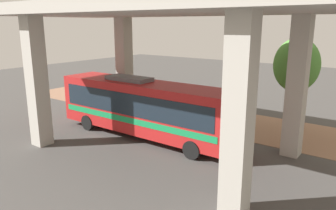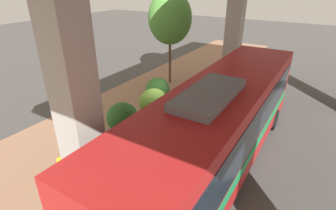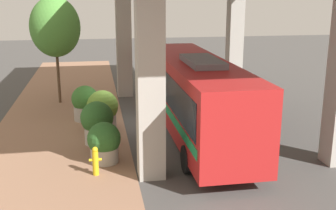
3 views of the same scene
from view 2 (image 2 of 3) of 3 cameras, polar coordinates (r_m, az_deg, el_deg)
name	(u,v)px [view 2 (image 2 of 3)]	position (r m, az deg, el deg)	size (l,w,h in m)	color
ground_plane	(176,124)	(13.21, 1.83, -4.21)	(80.00, 80.00, 0.00)	#474442
sidewalk_strip	(130,110)	(14.74, -8.32, -1.08)	(6.00, 40.00, 0.02)	#936B51
bus	(220,123)	(9.49, 11.30, -3.87)	(2.66, 12.04, 3.66)	#B21E1E
fire_hydrant	(61,169)	(10.22, -22.18, -12.84)	(0.44, 0.21, 1.06)	gold
planter_front	(158,93)	(14.51, -2.26, 2.57)	(1.33, 1.33, 1.77)	#ADA89E
planter_middle	(123,122)	(11.65, -9.79, -3.60)	(1.38, 1.38, 1.84)	#ADA89E
planter_back	(91,151)	(10.37, -16.41, -9.50)	(1.25, 1.25, 1.58)	#ADA89E
planter_extra	(154,107)	(12.90, -3.08, -0.40)	(1.47, 1.47, 1.85)	#ADA89E
street_tree_near	(170,18)	(17.53, 0.44, 18.38)	(2.79, 2.79, 6.03)	brown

